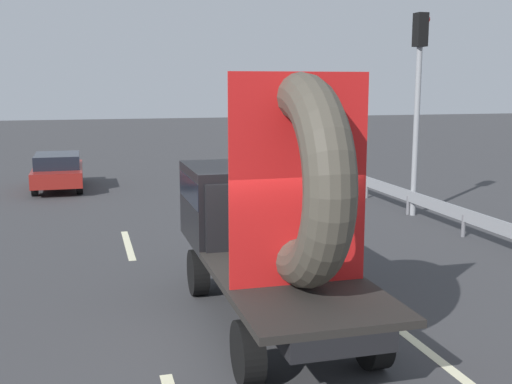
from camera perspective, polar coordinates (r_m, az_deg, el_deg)
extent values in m
plane|color=#38383A|center=(9.64, 0.27, -12.89)|extent=(120.00, 120.00, 0.00)
cylinder|color=black|center=(11.35, -5.24, -7.21)|extent=(0.28, 0.82, 0.82)
cylinder|color=black|center=(11.75, 3.00, -6.59)|extent=(0.28, 0.82, 0.82)
cylinder|color=black|center=(8.13, -0.76, -14.24)|extent=(0.28, 0.82, 0.82)
cylinder|color=black|center=(8.68, 10.46, -12.81)|extent=(0.28, 0.82, 0.82)
cube|color=black|center=(9.75, 1.56, -7.52)|extent=(1.30, 5.59, 0.25)
cube|color=black|center=(11.23, -1.06, -0.99)|extent=(2.00, 2.01, 1.35)
cube|color=black|center=(11.13, -1.00, 0.47)|extent=(2.02, 1.90, 0.44)
cube|color=black|center=(8.79, 3.48, -8.29)|extent=(2.00, 3.58, 0.10)
cube|color=black|center=(10.24, 0.39, -2.19)|extent=(1.80, 0.08, 1.10)
torus|color=#474238|center=(8.31, 3.91, 1.02)|extent=(0.64, 2.82, 2.82)
cube|color=red|center=(8.31, 3.91, 1.02)|extent=(1.90, 0.03, 2.82)
cylinder|color=black|center=(24.78, -18.97, 1.31)|extent=(0.20, 0.59, 0.59)
cylinder|color=black|center=(24.73, -15.62, 1.47)|extent=(0.20, 0.59, 0.59)
cylinder|color=black|center=(22.32, -19.35, 0.41)|extent=(0.20, 0.59, 0.59)
cylinder|color=black|center=(22.26, -15.64, 0.58)|extent=(0.20, 0.59, 0.59)
cube|color=maroon|center=(23.48, -17.42, 1.58)|extent=(1.67, 3.89, 0.51)
cube|color=black|center=(23.32, -17.49, 2.73)|extent=(1.50, 2.18, 0.46)
cylinder|color=gray|center=(18.28, 14.24, 5.20)|extent=(0.16, 0.16, 4.71)
cube|color=black|center=(18.29, 14.62, 13.98)|extent=(0.30, 0.36, 0.90)
sphere|color=red|center=(18.40, 15.13, 14.81)|extent=(0.20, 0.20, 0.20)
cube|color=gray|center=(17.38, 15.78, -1.10)|extent=(0.06, 11.02, 0.32)
cylinder|color=slate|center=(16.29, 18.21, -2.92)|extent=(0.10, 0.10, 0.55)
cylinder|color=slate|center=(18.60, 13.56, -1.16)|extent=(0.10, 0.10, 0.55)
cylinder|color=slate|center=(21.01, 9.96, 0.20)|extent=(0.10, 0.10, 0.55)
cube|color=beige|center=(15.06, -11.47, -4.69)|extent=(0.16, 2.77, 0.01)
cube|color=beige|center=(9.15, 16.48, -14.57)|extent=(0.16, 2.95, 0.01)
cube|color=beige|center=(15.71, 1.93, -3.90)|extent=(0.16, 2.36, 0.01)
cylinder|color=black|center=(32.27, -0.67, 3.72)|extent=(0.22, 0.63, 0.63)
cylinder|color=black|center=(32.69, 1.92, 3.79)|extent=(0.22, 0.63, 0.63)
cylinder|color=black|center=(29.75, 0.61, 3.21)|extent=(0.22, 0.63, 0.63)
cylinder|color=black|center=(30.20, 3.40, 3.29)|extent=(0.22, 0.63, 0.63)
cube|color=silver|center=(31.19, 1.30, 4.01)|extent=(1.76, 4.11, 0.54)
cube|color=black|center=(31.05, 1.35, 4.93)|extent=(1.58, 2.30, 0.49)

